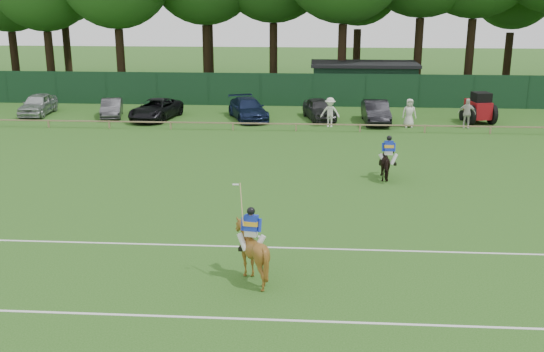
# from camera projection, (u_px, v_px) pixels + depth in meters

# --- Properties ---
(ground) EXTENTS (160.00, 160.00, 0.00)m
(ground) POSITION_uv_depth(u_px,v_px,m) (253.00, 236.00, 22.88)
(ground) COLOR #1E4C14
(ground) RESTS_ON ground
(horse_dark) EXTENTS (0.87, 1.78, 1.48)m
(horse_dark) POSITION_uv_depth(u_px,v_px,m) (388.00, 163.00, 29.69)
(horse_dark) COLOR black
(horse_dark) RESTS_ON ground
(horse_chestnut) EXTENTS (1.70, 1.85, 1.79)m
(horse_chestnut) POSITION_uv_depth(u_px,v_px,m) (251.00, 252.00, 19.25)
(horse_chestnut) COLOR brown
(horse_chestnut) RESTS_ON ground
(sedan_silver) EXTENTS (2.07, 4.52, 1.50)m
(sedan_silver) POSITION_uv_depth(u_px,v_px,m) (38.00, 104.00, 45.13)
(sedan_silver) COLOR #B1B5B7
(sedan_silver) RESTS_ON ground
(sedan_grey) EXTENTS (2.19, 4.03, 1.26)m
(sedan_grey) POSITION_uv_depth(u_px,v_px,m) (112.00, 108.00, 44.36)
(sedan_grey) COLOR #333336
(sedan_grey) RESTS_ON ground
(suv_black) EXTENTS (3.21, 5.32, 1.38)m
(suv_black) POSITION_uv_depth(u_px,v_px,m) (156.00, 109.00, 43.51)
(suv_black) COLOR black
(suv_black) RESTS_ON ground
(sedan_navy) EXTENTS (3.56, 5.32, 1.43)m
(sedan_navy) POSITION_uv_depth(u_px,v_px,m) (248.00, 109.00, 43.51)
(sedan_navy) COLOR #131D3D
(sedan_navy) RESTS_ON ground
(hatch_grey) EXTENTS (2.65, 4.46, 1.42)m
(hatch_grey) POSITION_uv_depth(u_px,v_px,m) (319.00, 109.00, 43.56)
(hatch_grey) COLOR #2C2C2E
(hatch_grey) RESTS_ON ground
(estate_black) EXTENTS (1.72, 4.54, 1.48)m
(estate_black) POSITION_uv_depth(u_px,v_px,m) (376.00, 112.00, 42.28)
(estate_black) COLOR black
(estate_black) RESTS_ON ground
(spectator_left) EXTENTS (1.27, 0.77, 1.90)m
(spectator_left) POSITION_uv_depth(u_px,v_px,m) (330.00, 112.00, 41.05)
(spectator_left) COLOR silver
(spectator_left) RESTS_ON ground
(spectator_mid) EXTENTS (1.18, 0.65, 1.90)m
(spectator_mid) POSITION_uv_depth(u_px,v_px,m) (467.00, 113.00, 40.73)
(spectator_mid) COLOR silver
(spectator_mid) RESTS_ON ground
(spectator_right) EXTENTS (0.93, 0.62, 1.85)m
(spectator_right) POSITION_uv_depth(u_px,v_px,m) (409.00, 113.00, 40.93)
(spectator_right) COLOR silver
(spectator_right) RESTS_ON ground
(rider_dark) EXTENTS (0.94, 0.39, 1.41)m
(rider_dark) POSITION_uv_depth(u_px,v_px,m) (389.00, 149.00, 29.48)
(rider_dark) COLOR silver
(rider_dark) RESTS_ON ground
(rider_chestnut) EXTENTS (0.93, 0.66, 2.05)m
(rider_chestnut) POSITION_uv_depth(u_px,v_px,m) (251.00, 228.00, 19.02)
(rider_chestnut) COLOR silver
(rider_chestnut) RESTS_ON ground
(polo_ball) EXTENTS (0.09, 0.09, 0.09)m
(polo_ball) POSITION_uv_depth(u_px,v_px,m) (259.00, 237.00, 22.71)
(polo_ball) COLOR silver
(polo_ball) RESTS_ON ground
(pitch_lines) EXTENTS (60.00, 5.10, 0.01)m
(pitch_lines) POSITION_uv_depth(u_px,v_px,m) (241.00, 278.00, 19.52)
(pitch_lines) COLOR silver
(pitch_lines) RESTS_ON ground
(pitch_rail) EXTENTS (62.10, 0.10, 0.50)m
(pitch_rail) POSITION_uv_depth(u_px,v_px,m) (280.00, 124.00, 39.99)
(pitch_rail) COLOR #997F5B
(pitch_rail) RESTS_ON ground
(perimeter_fence) EXTENTS (92.08, 0.08, 2.50)m
(perimeter_fence) POSITION_uv_depth(u_px,v_px,m) (287.00, 90.00, 48.39)
(perimeter_fence) COLOR #14351E
(perimeter_fence) RESTS_ON ground
(utility_shed) EXTENTS (8.40, 4.40, 3.04)m
(utility_shed) POSITION_uv_depth(u_px,v_px,m) (364.00, 81.00, 50.79)
(utility_shed) COLOR #14331E
(utility_shed) RESTS_ON ground
(tree_row) EXTENTS (96.00, 12.00, 21.00)m
(tree_row) POSITION_uv_depth(u_px,v_px,m) (313.00, 91.00, 56.27)
(tree_row) COLOR #26561C
(tree_row) RESTS_ON ground
(tractor) EXTENTS (2.05, 2.72, 2.08)m
(tractor) POSITION_uv_depth(u_px,v_px,m) (479.00, 108.00, 42.21)
(tractor) COLOR maroon
(tractor) RESTS_ON ground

